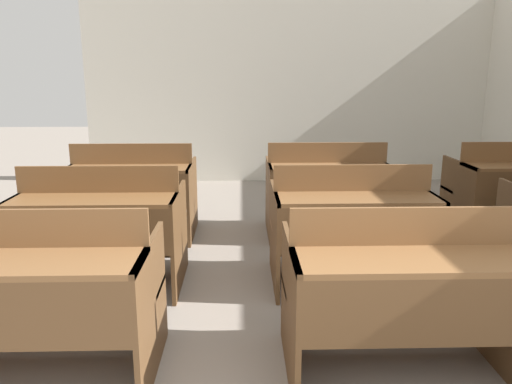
% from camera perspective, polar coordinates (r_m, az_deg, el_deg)
% --- Properties ---
extents(wall_back, '(6.00, 0.06, 2.79)m').
position_cam_1_polar(wall_back, '(7.56, 3.87, 11.80)').
color(wall_back, beige).
rests_on(wall_back, ground_plane).
extents(bench_front_left, '(1.18, 0.81, 0.94)m').
position_cam_1_polar(bench_front_left, '(2.85, -23.80, -10.66)').
color(bench_front_left, brown).
rests_on(bench_front_left, ground_plane).
extents(bench_front_center, '(1.18, 0.81, 0.94)m').
position_cam_1_polar(bench_front_center, '(2.75, 16.29, -10.86)').
color(bench_front_center, brown).
rests_on(bench_front_center, ground_plane).
extents(bench_second_left, '(1.18, 0.81, 0.94)m').
position_cam_1_polar(bench_second_left, '(3.91, -17.30, -3.68)').
color(bench_second_left, '#53361D').
rests_on(bench_second_left, ground_plane).
extents(bench_second_center, '(1.18, 0.81, 0.94)m').
position_cam_1_polar(bench_second_center, '(3.85, 10.80, -3.57)').
color(bench_second_center, brown).
rests_on(bench_second_center, ground_plane).
extents(bench_third_left, '(1.18, 0.81, 0.94)m').
position_cam_1_polar(bench_third_left, '(5.05, -13.89, 0.30)').
color(bench_third_left, brown).
rests_on(bench_third_left, ground_plane).
extents(bench_third_center, '(1.18, 0.81, 0.94)m').
position_cam_1_polar(bench_third_center, '(5.03, 8.08, 0.51)').
color(bench_third_center, brown).
rests_on(bench_third_center, ground_plane).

